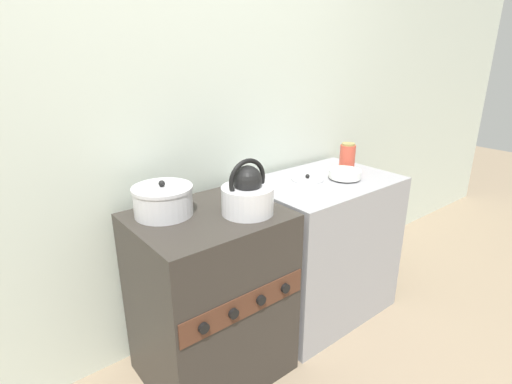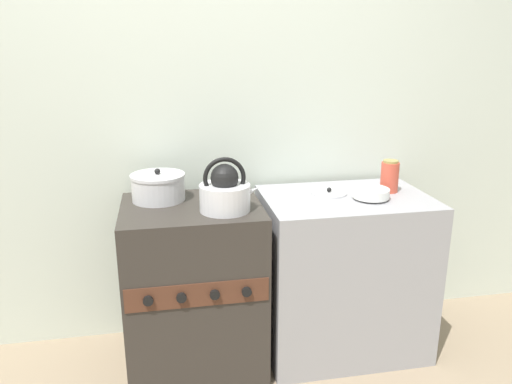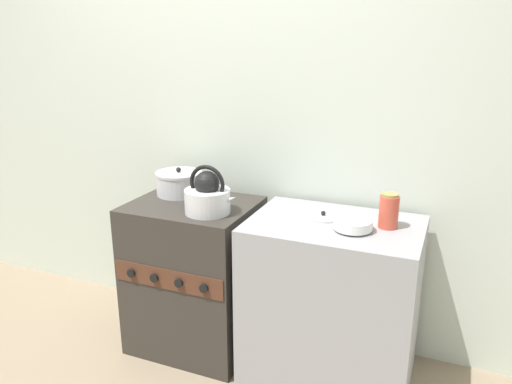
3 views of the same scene
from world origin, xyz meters
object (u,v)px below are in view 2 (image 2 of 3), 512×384
kettle (225,192)px  storage_jar (390,176)px  stove (194,287)px  cooking_pot (158,187)px  enamel_bowl (371,193)px  loose_pot_lid (329,193)px

kettle → storage_jar: 0.87m
stove → cooking_pot: bearing=140.9°
enamel_bowl → storage_jar: 0.18m
stove → storage_jar: storage_jar is taller
cooking_pot → enamel_bowl: size_ratio=1.46×
stove → kettle: bearing=-32.6°
stove → storage_jar: size_ratio=5.10×
kettle → storage_jar: (0.86, 0.15, -0.01)m
kettle → loose_pot_lid: size_ratio=1.56×
cooking_pot → stove: bearing=-39.1°
storage_jar → loose_pot_lid: 0.32m
enamel_bowl → cooking_pot: bearing=170.8°
cooking_pot → storage_jar: storage_jar is taller
kettle → cooking_pot: size_ratio=1.08×
storage_jar → loose_pot_lid: bearing=176.9°
stove → storage_jar: (1.01, 0.06, 0.50)m
stove → enamel_bowl: enamel_bowl is taller
enamel_bowl → loose_pot_lid: (-0.17, 0.12, -0.02)m
enamel_bowl → loose_pot_lid: size_ratio=0.98×
loose_pot_lid → storage_jar: bearing=-3.1°
stove → kettle: kettle is taller
kettle → storage_jar: kettle is taller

